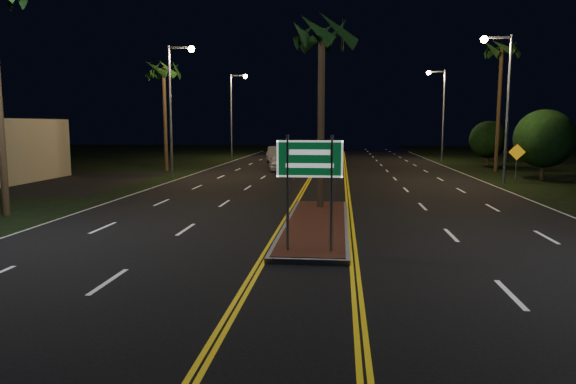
# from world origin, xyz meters

# --- Properties ---
(ground) EXTENTS (120.00, 120.00, 0.00)m
(ground) POSITION_xyz_m (0.00, 0.00, 0.00)
(ground) COLOR black
(ground) RESTS_ON ground
(median_island) EXTENTS (2.25, 10.25, 0.17)m
(median_island) POSITION_xyz_m (0.00, 7.00, 0.08)
(median_island) COLOR gray
(median_island) RESTS_ON ground
(highway_sign) EXTENTS (1.80, 0.08, 3.20)m
(highway_sign) POSITION_xyz_m (0.00, 2.80, 2.40)
(highway_sign) COLOR gray
(highway_sign) RESTS_ON ground
(streetlight_left_mid) EXTENTS (1.91, 0.44, 9.00)m
(streetlight_left_mid) POSITION_xyz_m (-10.61, 24.00, 5.66)
(streetlight_left_mid) COLOR gray
(streetlight_left_mid) RESTS_ON ground
(streetlight_left_far) EXTENTS (1.91, 0.44, 9.00)m
(streetlight_left_far) POSITION_xyz_m (-10.61, 44.00, 5.66)
(streetlight_left_far) COLOR gray
(streetlight_left_far) RESTS_ON ground
(streetlight_right_mid) EXTENTS (1.91, 0.44, 9.00)m
(streetlight_right_mid) POSITION_xyz_m (10.61, 22.00, 5.66)
(streetlight_right_mid) COLOR gray
(streetlight_right_mid) RESTS_ON ground
(streetlight_right_far) EXTENTS (1.91, 0.44, 9.00)m
(streetlight_right_far) POSITION_xyz_m (10.61, 42.00, 5.66)
(streetlight_right_far) COLOR gray
(streetlight_right_far) RESTS_ON ground
(palm_median) EXTENTS (2.40, 2.40, 8.30)m
(palm_median) POSITION_xyz_m (0.00, 10.50, 7.28)
(palm_median) COLOR #382819
(palm_median) RESTS_ON ground
(palm_left_far) EXTENTS (2.40, 2.40, 8.80)m
(palm_left_far) POSITION_xyz_m (-12.80, 28.00, 7.75)
(palm_left_far) COLOR #382819
(palm_left_far) RESTS_ON ground
(palm_right_far) EXTENTS (2.40, 2.40, 10.30)m
(palm_right_far) POSITION_xyz_m (12.80, 30.00, 9.14)
(palm_right_far) COLOR #382819
(palm_right_far) RESTS_ON ground
(shrub_mid) EXTENTS (3.78, 3.78, 4.62)m
(shrub_mid) POSITION_xyz_m (14.00, 24.00, 2.73)
(shrub_mid) COLOR #382819
(shrub_mid) RESTS_ON ground
(shrub_far) EXTENTS (3.24, 3.24, 3.96)m
(shrub_far) POSITION_xyz_m (13.80, 36.00, 2.34)
(shrub_far) COLOR #382819
(shrub_far) RESTS_ON ground
(car_near) EXTENTS (2.70, 4.83, 1.52)m
(car_near) POSITION_xyz_m (-4.07, 29.44, 0.76)
(car_near) COLOR silver
(car_near) RESTS_ON ground
(car_far) EXTENTS (2.44, 5.26, 1.72)m
(car_far) POSITION_xyz_m (-5.57, 39.65, 0.86)
(car_far) COLOR silver
(car_far) RESTS_ON ground
(warning_sign) EXTENTS (1.01, 0.13, 2.42)m
(warning_sign) POSITION_xyz_m (11.89, 22.60, 1.57)
(warning_sign) COLOR gray
(warning_sign) RESTS_ON ground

